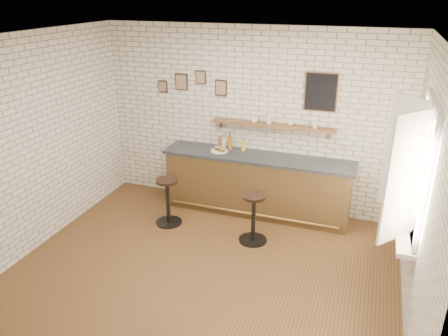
{
  "coord_description": "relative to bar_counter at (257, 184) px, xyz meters",
  "views": [
    {
      "loc": [
        1.87,
        -4.64,
        3.52
      ],
      "look_at": [
        -0.07,
        0.9,
        1.07
      ],
      "focal_mm": 35.0,
      "sensor_mm": 36.0,
      "label": 1
    }
  ],
  "objects": [
    {
      "name": "bar_stool_right",
      "position": [
        0.19,
        -0.89,
        -0.1
      ],
      "size": [
        0.43,
        0.43,
        0.76
      ],
      "color": "black",
      "rests_on": "ground"
    },
    {
      "name": "shelf_cup_c",
      "position": [
        0.46,
        0.2,
        1.04
      ],
      "size": [
        0.13,
        0.13,
        0.09
      ],
      "primitive_type": "imported",
      "rotation": [
        0.0,
        0.0,
        1.43
      ],
      "color": "white",
      "rests_on": "wall_shelf"
    },
    {
      "name": "wall_shelf",
      "position": [
        0.17,
        0.2,
        0.97
      ],
      "size": [
        2.0,
        0.18,
        0.18
      ],
      "color": "brown",
      "rests_on": "ground"
    },
    {
      "name": "shelf_cup_b",
      "position": [
        0.11,
        0.2,
        1.05
      ],
      "size": [
        0.16,
        0.16,
        0.1
      ],
      "primitive_type": "imported",
      "rotation": [
        0.0,
        0.0,
        0.65
      ],
      "color": "white",
      "rests_on": "wall_shelf"
    },
    {
      "name": "back_wall_decor",
      "position": [
        -0.0,
        0.28,
        1.54
      ],
      "size": [
        2.96,
        0.02,
        0.56
      ],
      "color": "black",
      "rests_on": "ground"
    },
    {
      "name": "sandwich_plate",
      "position": [
        -0.66,
        -0.01,
        0.51
      ],
      "size": [
        0.28,
        0.28,
        0.01
      ],
      "primitive_type": "cylinder",
      "color": "white",
      "rests_on": "bar_counter"
    },
    {
      "name": "bar_counter",
      "position": [
        0.0,
        0.0,
        0.0
      ],
      "size": [
        3.1,
        0.65,
        1.01
      ],
      "color": "#523C1E",
      "rests_on": "ground"
    },
    {
      "name": "window_sill",
      "position": [
        2.17,
        -1.4,
        0.39
      ],
      "size": [
        0.2,
        1.35,
        0.06
      ],
      "color": "white",
      "rests_on": "ground"
    },
    {
      "name": "ciabatta_sandwich",
      "position": [
        -0.65,
        -0.01,
        0.55
      ],
      "size": [
        0.23,
        0.17,
        0.07
      ],
      "color": "#B28B49",
      "rests_on": "sandwich_plate"
    },
    {
      "name": "casement_window",
      "position": [
        2.13,
        -1.4,
        1.14
      ],
      "size": [
        0.4,
        1.3,
        1.56
      ],
      "color": "white",
      "rests_on": "ground"
    },
    {
      "name": "book_lower",
      "position": [
        2.15,
        -1.42,
        0.44
      ],
      "size": [
        0.28,
        0.31,
        0.02
      ],
      "primitive_type": "imported",
      "rotation": [
        0.0,
        0.0,
        0.53
      ],
      "color": "tan",
      "rests_on": "window_sill"
    },
    {
      "name": "ground",
      "position": [
        -0.23,
        -1.7,
        -0.51
      ],
      "size": [
        5.0,
        5.0,
        0.0
      ],
      "primitive_type": "plane",
      "color": "brown",
      "rests_on": "ground"
    },
    {
      "name": "bar_stool_left",
      "position": [
        -1.23,
        -0.83,
        -0.1
      ],
      "size": [
        0.42,
        0.42,
        0.76
      ],
      "color": "black",
      "rests_on": "ground"
    },
    {
      "name": "shelf_cup_d",
      "position": [
        0.84,
        0.2,
        1.04
      ],
      "size": [
        0.14,
        0.14,
        0.1
      ],
      "primitive_type": "imported",
      "rotation": [
        0.0,
        0.0,
        0.53
      ],
      "color": "white",
      "rests_on": "wall_shelf"
    },
    {
      "name": "shelf_cup_a",
      "position": [
        -0.13,
        0.2,
        1.04
      ],
      "size": [
        0.13,
        0.13,
        0.09
      ],
      "primitive_type": "imported",
      "rotation": [
        0.0,
        0.0,
        0.23
      ],
      "color": "white",
      "rests_on": "wall_shelf"
    },
    {
      "name": "potato_chips",
      "position": [
        -0.68,
        -0.01,
        0.52
      ],
      "size": [
        0.26,
        0.19,
        0.0
      ],
      "color": "gold",
      "rests_on": "sandwich_plate"
    },
    {
      "name": "book_upper",
      "position": [
        2.15,
        -1.43,
        0.46
      ],
      "size": [
        0.18,
        0.23,
        0.02
      ],
      "primitive_type": "imported",
      "rotation": [
        0.0,
        0.0,
        -0.06
      ],
      "color": "tan",
      "rests_on": "book_lower"
    },
    {
      "name": "condiment_bottle_yellow",
      "position": [
        -0.29,
        0.15,
        0.59
      ],
      "size": [
        0.06,
        0.06,
        0.2
      ],
      "color": "yellow",
      "rests_on": "bar_counter"
    },
    {
      "name": "bitters_bottle_amber",
      "position": [
        -0.53,
        0.15,
        0.63
      ],
      "size": [
        0.07,
        0.07,
        0.3
      ],
      "color": "#965918",
      "rests_on": "bar_counter"
    },
    {
      "name": "bitters_bottle_white",
      "position": [
        -0.63,
        0.15,
        0.6
      ],
      "size": [
        0.06,
        0.06,
        0.25
      ],
      "color": "beige",
      "rests_on": "bar_counter"
    },
    {
      "name": "bitters_bottle_brown",
      "position": [
        -0.69,
        0.15,
        0.59
      ],
      "size": [
        0.07,
        0.07,
        0.22
      ],
      "color": "brown",
      "rests_on": "bar_counter"
    }
  ]
}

